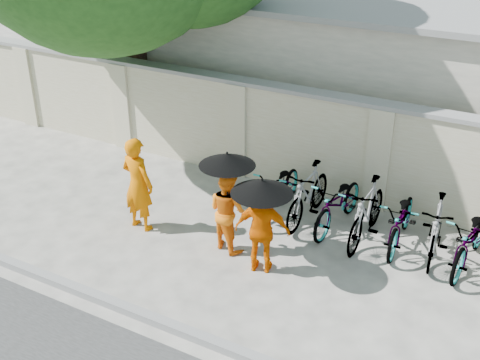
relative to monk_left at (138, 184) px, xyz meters
The scene contains 16 objects.
ground 1.75m from the monk_left, 12.82° to the right, with size 80.00×80.00×0.00m, color #B2ADA0.
kerb 2.64m from the monk_left, 54.07° to the right, with size 40.00×0.16×0.12m, color gray.
compound_wall 3.79m from the monk_left, 49.17° to the left, with size 20.00×0.30×2.00m, color beige.
building_behind 7.55m from the monk_left, 62.46° to the left, with size 14.00×6.00×3.20m, color beige.
monk_left is the anchor object (origin of this frame).
monk_center 1.73m from the monk_left, ahead, with size 0.70×0.54×1.43m, color orange.
parasol_center 1.95m from the monk_left, ahead, with size 0.92×0.92×1.00m.
monk_right 2.53m from the monk_left, ahead, with size 0.88×0.37×1.50m, color #D35700.
parasol_right 2.65m from the monk_left, ahead, with size 0.96×0.96×0.82m.
bike_0 2.63m from the monk_left, 41.09° to the left, with size 0.64×1.82×0.96m, color #A3A3A3.
bike_1 3.07m from the monk_left, 33.76° to the left, with size 0.51×1.80×1.08m, color #A3A3A3.
bike_2 3.59m from the monk_left, 29.09° to the left, with size 0.64×1.83×0.96m, color #A3A3A3.
bike_3 4.02m from the monk_left, 22.71° to the left, with size 0.52×1.85×1.11m, color #A3A3A3.
bike_4 4.62m from the monk_left, 21.75° to the left, with size 0.62×1.79×0.94m, color #A3A3A3.
bike_5 5.13m from the monk_left, 18.68° to the left, with size 0.48×1.71×1.03m, color #A3A3A3.
bike_6 5.67m from the monk_left, 16.54° to the left, with size 0.66×1.88×0.99m, color #A3A3A3.
Camera 1 is at (4.64, -7.01, 5.71)m, focal length 45.00 mm.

